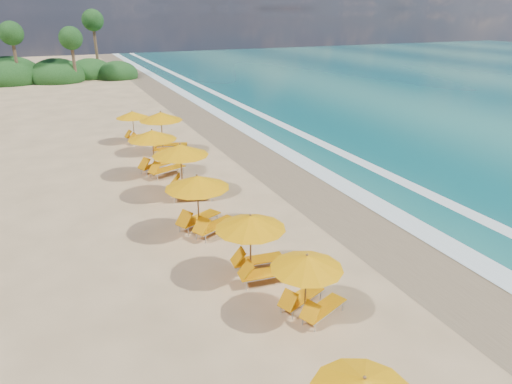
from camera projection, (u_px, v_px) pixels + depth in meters
The scene contains 11 objects.
ground at pixel (256, 219), 19.14m from camera, with size 160.00×160.00×0.00m, color tan.
wet_sand at pixel (338, 204), 20.64m from camera, with size 4.00×160.00×0.01m, color #8E7754.
surf_foam at pixel (387, 194), 21.65m from camera, with size 4.00×160.00×0.01m.
station_2 at pixel (309, 280), 12.74m from camera, with size 2.65×2.62×2.04m.
station_3 at pixel (256, 242), 14.56m from camera, with size 2.59×2.44×2.26m.
station_4 at pixel (202, 200), 17.48m from camera, with size 3.24×3.23×2.46m.
station_5 at pixel (186, 167), 20.90m from camera, with size 3.20×3.10×2.58m.
station_6 at pixel (157, 149), 23.68m from camera, with size 3.24×3.19×2.51m.
station_7 at pixel (165, 130), 27.30m from camera, with size 3.23×3.14×2.58m.
station_8 at pixel (136, 124), 29.69m from camera, with size 2.51×2.39×2.11m.
treeline at pixel (20, 74), 53.75m from camera, with size 25.80×8.80×9.74m.
Camera 1 is at (-7.02, -15.90, 8.10)m, focal length 32.46 mm.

